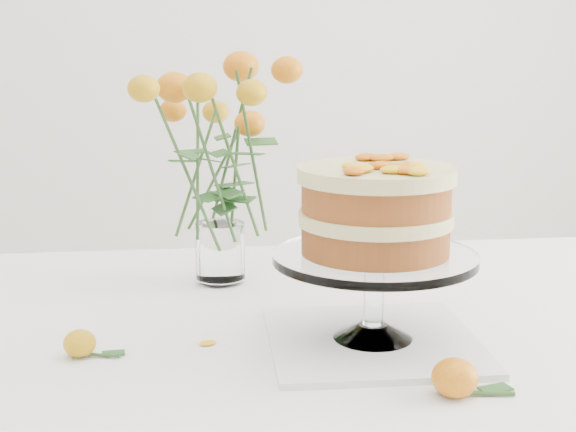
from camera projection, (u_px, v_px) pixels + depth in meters
name	position (u px, v px, depth m)	size (l,w,h in m)	color
table	(284.00, 367.00, 1.26)	(1.43, 0.93, 0.76)	tan
napkin	(373.00, 341.00, 1.14)	(0.29, 0.29, 0.01)	white
cake_stand	(375.00, 220.00, 1.10)	(0.29, 0.29, 0.26)	white
rose_vase	(218.00, 139.00, 1.38)	(0.37, 0.37, 0.44)	white
loose_rose_near	(80.00, 343.00, 1.09)	(0.08, 0.04, 0.04)	orange
loose_rose_far	(455.00, 378.00, 0.96)	(0.10, 0.06, 0.05)	#C65909
stray_petal_a	(208.00, 343.00, 1.13)	(0.03, 0.02, 0.00)	#FFB410
stray_petal_b	(281.00, 351.00, 1.11)	(0.03, 0.02, 0.00)	#FFB410
stray_petal_c	(314.00, 360.00, 1.07)	(0.03, 0.02, 0.00)	#FFB410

